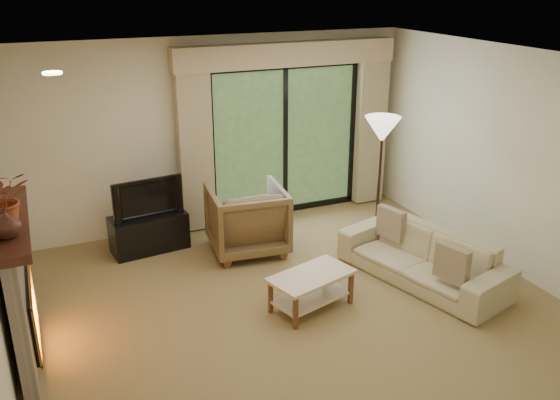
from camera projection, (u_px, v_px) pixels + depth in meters
name	position (u px, v px, depth m)	size (l,w,h in m)	color
floor	(291.00, 304.00, 6.41)	(5.50, 5.50, 0.00)	olive
ceiling	(293.00, 60.00, 5.47)	(5.50, 5.50, 0.00)	silver
wall_back	(216.00, 133.00, 8.08)	(5.00, 5.00, 0.00)	beige
wall_front	(452.00, 315.00, 3.80)	(5.00, 5.00, 0.00)	beige
wall_right	(505.00, 159.00, 6.96)	(5.00, 5.00, 0.00)	beige
fireplace	(18.00, 288.00, 5.37)	(0.24, 1.70, 1.37)	gray
sliding_door	(285.00, 140.00, 8.48)	(2.26, 0.10, 2.16)	black
curtain_left	(195.00, 146.00, 7.85)	(0.45, 0.18, 2.35)	tan
curtain_right	(370.00, 126.00, 8.85)	(0.45, 0.18, 2.35)	tan
cornice	(288.00, 54.00, 7.96)	(3.20, 0.24, 0.32)	tan
media_console	(149.00, 232.00, 7.58)	(0.95, 0.43, 0.48)	black
tv	(146.00, 196.00, 7.41)	(0.89, 0.12, 0.51)	black
armchair	(247.00, 219.00, 7.49)	(0.92, 0.95, 0.87)	brown
sofa	(423.00, 258.00, 6.80)	(2.00, 0.78, 0.58)	tan
pillow_near	(452.00, 264.00, 6.21)	(0.10, 0.39, 0.39)	#533323
pillow_far	(391.00, 223.00, 7.19)	(0.10, 0.39, 0.39)	#533323
coffee_table	(311.00, 291.00, 6.27)	(0.89, 0.49, 0.40)	#D3B88C
floor_lamp	(379.00, 181.00, 7.62)	(0.45, 0.45, 1.68)	beige
vase	(6.00, 223.00, 4.71)	(0.23, 0.23, 0.24)	#391A12
branches	(3.00, 198.00, 4.90)	(0.43, 0.37, 0.47)	#953C1E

